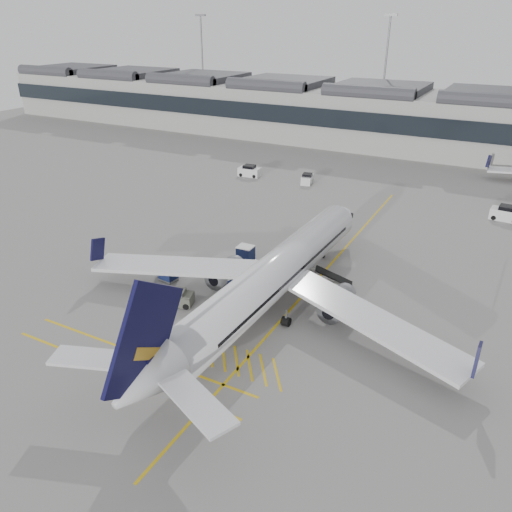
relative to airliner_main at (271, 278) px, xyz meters
The scene contains 18 objects.
ground 8.94m from the airliner_main, behind, with size 220.00×220.00×0.00m, color gray.
terminal 71.05m from the airliner_main, 96.65° to the left, with size 200.00×20.45×12.40m.
light_masts 85.91m from the airliner_main, 96.67° to the left, with size 113.00×0.60×25.45m.
apron_markings 9.34m from the airliner_main, 78.31° to the left, with size 0.25×60.00×0.01m, color gold.
airliner_main is the anchor object (origin of this frame).
belt_loader 7.22m from the airliner_main, 66.54° to the left, with size 5.31×2.84×2.10m.
baggage_cart_a 10.31m from the airliner_main, 132.58° to the left, with size 1.88×1.55×1.96m.
baggage_cart_b 5.94m from the airliner_main, 167.38° to the left, with size 1.82×1.65×1.59m.
baggage_cart_c 12.77m from the airliner_main, behind, with size 1.85×1.58×1.81m.
baggage_cart_d 12.07m from the airliner_main, behind, with size 1.90×1.63×1.85m.
ramp_agent_a 7.78m from the airliner_main, 137.38° to the left, with size 0.60×0.39×1.64m, color #F33E0C.
ramp_agent_b 5.62m from the airliner_main, 127.70° to the left, with size 0.93×0.73×1.92m, color orange.
pushback_tug 9.16m from the airliner_main, 156.39° to the right, with size 3.16×2.44×1.56m.
safety_cone_nose 17.98m from the airliner_main, 92.05° to the left, with size 0.38×0.38×0.53m, color #F24C0A.
safety_cone_engine 8.81m from the airliner_main, 30.85° to the left, with size 0.40×0.40×0.56m, color #F24C0A.
service_van_left 43.42m from the airliner_main, 121.41° to the left, with size 3.87×2.20×1.91m.
service_van_mid 39.85m from the airliner_main, 107.85° to the left, with size 2.23×3.45×1.64m.
service_van_right 39.58m from the airliner_main, 63.11° to the left, with size 4.05×2.29×2.00m.
Camera 1 is at (26.02, -34.80, 24.87)m, focal length 35.00 mm.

